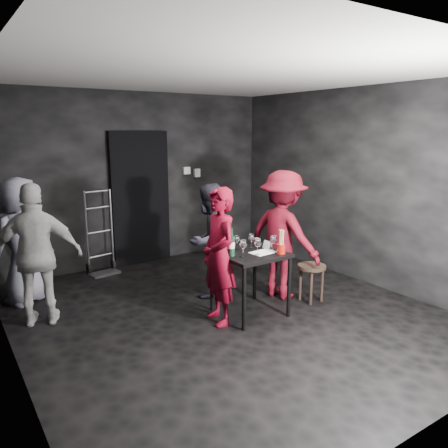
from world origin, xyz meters
TOP-DOWN VIEW (x-y plane):
  - floor at (0.00, 0.00)m, footprint 4.50×5.00m
  - ceiling at (0.00, 0.00)m, footprint 4.50×5.00m
  - wall_back at (0.00, 2.50)m, footprint 4.50×0.04m
  - wall_front at (0.00, -2.50)m, footprint 4.50×0.04m
  - wall_left at (-2.25, 0.00)m, footprint 0.04×5.00m
  - wall_right at (2.25, 0.00)m, footprint 0.04×5.00m
  - doorway at (0.00, 2.44)m, footprint 0.95×0.10m
  - wallbox_upper at (0.85, 2.45)m, footprint 0.12×0.06m
  - wallbox_lower at (1.05, 2.45)m, footprint 0.10×0.06m
  - hand_truck at (-0.73, 2.26)m, footprint 0.42×0.35m
  - tasting_table at (0.22, -0.17)m, footprint 0.72×0.72m
  - stool at (1.10, -0.29)m, footprint 0.35×0.35m
  - server_red at (-0.19, -0.16)m, footprint 0.44×0.61m
  - woman_black at (0.15, 0.61)m, footprint 0.79×0.63m
  - man_maroon at (0.90, 0.05)m, footprint 0.76×1.23m
  - bystander_cream at (-1.86, 0.90)m, footprint 1.07×0.76m
  - bystander_grey at (-1.88, 1.68)m, footprint 0.91×0.81m
  - tasting_mat at (0.33, -0.27)m, footprint 0.30×0.22m
  - wine_glass_a at (0.03, -0.29)m, footprint 0.09×0.09m
  - wine_glass_b at (-0.02, -0.11)m, footprint 0.10×0.10m
  - wine_glass_c at (0.16, 0.00)m, footprint 0.07×0.07m
  - wine_glass_d at (0.22, -0.31)m, footprint 0.10×0.10m
  - wine_glass_e at (0.44, -0.31)m, footprint 0.10×0.10m
  - wine_glass_f at (0.32, -0.06)m, footprint 0.09×0.09m
  - wine_bottle at (-0.04, -0.17)m, footprint 0.08×0.08m
  - breadstick_cup at (0.47, -0.41)m, footprint 0.10×0.10m
  - reserved_card at (0.46, -0.17)m, footprint 0.08×0.13m

SIDE VIEW (x-z plane):
  - floor at x=0.00m, z-range -0.01..0.01m
  - hand_truck at x=-0.73m, z-range -0.40..0.86m
  - stool at x=1.10m, z-range 0.14..0.61m
  - tasting_table at x=0.22m, z-range 0.28..1.03m
  - woman_black at x=0.15m, z-range 0.00..1.42m
  - tasting_mat at x=0.33m, z-range 0.75..0.75m
  - server_red at x=-0.19m, z-range 0.00..1.54m
  - reserved_card at x=0.46m, z-range 0.75..0.84m
  - bystander_grey at x=-1.88m, z-range 0.00..1.64m
  - bystander_cream at x=-1.86m, z-range 0.00..1.66m
  - wine_glass_c at x=0.16m, z-range 0.75..0.93m
  - wine_glass_f at x=0.32m, z-range 0.75..0.94m
  - wine_glass_d at x=0.22m, z-range 0.75..0.96m
  - wine_glass_e at x=0.44m, z-range 0.75..0.97m
  - wine_glass_a at x=0.03m, z-range 0.75..0.97m
  - wine_glass_b at x=-0.02m, z-range 0.75..0.97m
  - wine_bottle at x=-0.04m, z-range 0.71..1.03m
  - man_maroon at x=0.90m, z-range 0.00..1.77m
  - breadstick_cup at x=0.47m, z-range 0.74..1.03m
  - doorway at x=0.00m, z-range 0.00..2.10m
  - wall_back at x=0.00m, z-range 0.00..2.70m
  - wall_front at x=0.00m, z-range 0.00..2.70m
  - wall_left at x=-2.25m, z-range 0.00..2.70m
  - wall_right at x=2.25m, z-range 0.00..2.70m
  - wallbox_lower at x=1.05m, z-range 1.33..1.47m
  - wallbox_upper at x=0.85m, z-range 1.39..1.51m
  - ceiling at x=0.00m, z-range 2.69..2.71m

